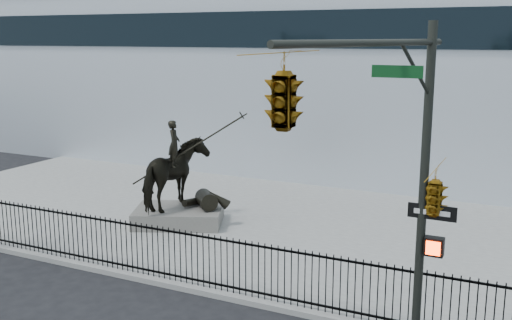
% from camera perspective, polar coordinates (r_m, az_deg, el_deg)
% --- Properties ---
extents(ground, '(120.00, 120.00, 0.00)m').
position_cam_1_polar(ground, '(16.15, -11.21, -13.07)').
color(ground, black).
rests_on(ground, ground).
extents(plaza, '(30.00, 12.00, 0.15)m').
position_cam_1_polar(plaza, '(21.70, 0.03, -6.09)').
color(plaza, gray).
rests_on(plaza, ground).
extents(building, '(44.00, 14.00, 9.00)m').
position_cam_1_polar(building, '(32.92, 10.08, 7.68)').
color(building, silver).
rests_on(building, ground).
extents(picket_fence, '(22.10, 0.10, 1.50)m').
position_cam_1_polar(picket_fence, '(16.74, -8.73, -8.73)').
color(picket_fence, black).
rests_on(picket_fence, plaza).
extents(statue_plinth, '(3.62, 3.13, 0.57)m').
position_cam_1_polar(statue_plinth, '(21.58, -7.37, -5.29)').
color(statue_plinth, '#595752').
rests_on(statue_plinth, plaza).
extents(equestrian_statue, '(3.60, 3.03, 3.31)m').
position_cam_1_polar(equestrian_statue, '(21.18, -7.31, -1.46)').
color(equestrian_statue, black).
rests_on(equestrian_statue, statue_plinth).
extents(traffic_signal_right, '(2.17, 6.86, 7.00)m').
position_cam_1_polar(traffic_signal_right, '(10.09, 10.72, 0.90)').
color(traffic_signal_right, black).
rests_on(traffic_signal_right, ground).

